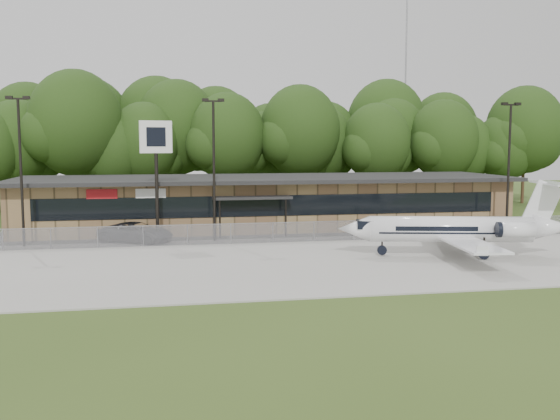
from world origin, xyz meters
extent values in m
plane|color=#364B1B|center=(0.00, 0.00, 0.00)|extent=(160.00, 160.00, 0.00)
cube|color=#9E9B93|center=(0.00, 8.00, 0.04)|extent=(64.00, 18.00, 0.08)
cube|color=#383835|center=(0.00, 19.50, 0.03)|extent=(50.00, 9.00, 0.06)
cube|color=olive|center=(0.00, 24.00, 2.00)|extent=(40.00, 10.00, 4.00)
cube|color=black|center=(0.00, 18.98, 2.30)|extent=(36.00, 0.08, 1.60)
cube|color=black|center=(0.00, 23.50, 4.15)|extent=(41.00, 11.50, 0.30)
cube|color=black|center=(-2.00, 18.40, 3.00)|extent=(6.00, 1.60, 0.20)
cube|color=#A61418|center=(-13.00, 18.95, 3.40)|extent=(2.20, 0.06, 0.70)
cube|color=silver|center=(-9.50, 18.95, 3.40)|extent=(2.20, 0.06, 0.70)
cube|color=gray|center=(0.00, 15.00, 0.75)|extent=(46.00, 0.03, 1.50)
cube|color=gray|center=(0.00, 15.00, 1.50)|extent=(46.00, 0.04, 0.04)
cylinder|color=gray|center=(22.00, 48.00, 12.50)|extent=(0.20, 0.20, 25.00)
cylinder|color=black|center=(-18.00, 16.50, 5.00)|extent=(0.18, 0.18, 10.00)
cube|color=black|center=(-18.00, 16.50, 10.05)|extent=(1.20, 0.12, 0.12)
cube|color=black|center=(-18.55, 16.50, 10.12)|extent=(0.45, 0.30, 0.22)
cube|color=black|center=(-17.45, 16.50, 10.12)|extent=(0.45, 0.30, 0.22)
cylinder|color=black|center=(-5.00, 16.50, 5.00)|extent=(0.18, 0.18, 10.00)
cube|color=black|center=(-5.00, 16.50, 10.05)|extent=(1.20, 0.12, 0.12)
cube|color=black|center=(-5.55, 16.50, 10.12)|extent=(0.45, 0.30, 0.22)
cube|color=black|center=(-4.45, 16.50, 10.12)|extent=(0.45, 0.30, 0.22)
cylinder|color=black|center=(18.00, 16.50, 5.00)|extent=(0.18, 0.18, 10.00)
cube|color=black|center=(18.00, 16.50, 10.05)|extent=(1.20, 0.12, 0.12)
cube|color=black|center=(17.45, 16.50, 10.12)|extent=(0.45, 0.30, 0.22)
cube|color=black|center=(18.55, 16.50, 10.12)|extent=(0.45, 0.30, 0.22)
cylinder|color=white|center=(8.91, 7.69, 1.70)|extent=(10.11, 3.73, 1.60)
cone|color=white|center=(3.06, 8.99, 1.70)|extent=(2.30, 2.00, 1.60)
cone|color=white|center=(14.87, 6.36, 1.85)|extent=(2.50, 2.04, 1.60)
cube|color=white|center=(8.69, 4.35, 1.25)|extent=(3.45, 6.34, 0.12)
cube|color=white|center=(10.12, 10.80, 1.25)|extent=(3.45, 6.34, 0.12)
cylinder|color=white|center=(12.16, 5.68, 1.85)|extent=(2.34, 1.36, 0.90)
cylinder|color=white|center=(12.70, 8.12, 1.85)|extent=(2.34, 1.36, 0.90)
cube|color=white|center=(14.38, 6.47, 3.30)|extent=(2.43, 0.67, 3.01)
cube|color=white|center=(14.97, 6.34, 4.55)|extent=(2.27, 4.77, 0.10)
cube|color=black|center=(3.74, 8.84, 1.98)|extent=(1.24, 1.39, 0.50)
cube|color=black|center=(10.67, 7.29, 0.35)|extent=(1.30, 2.52, 0.70)
cylinder|color=black|center=(4.81, 8.60, 0.35)|extent=(0.72, 0.72, 0.22)
imported|color=#2C2C2E|center=(-10.54, 17.11, 0.74)|extent=(5.88, 4.59, 1.49)
cylinder|color=black|center=(-9.03, 16.80, 4.13)|extent=(0.29, 0.29, 8.26)
cube|color=silver|center=(-9.03, 16.80, 7.54)|extent=(2.28, 0.66, 2.27)
cube|color=black|center=(-9.00, 16.67, 7.54)|extent=(1.33, 0.28, 1.34)
camera|label=1|loc=(-8.63, -28.07, 7.10)|focal=40.00mm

